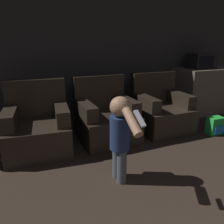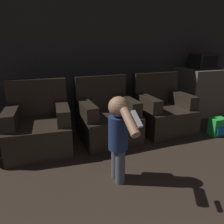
# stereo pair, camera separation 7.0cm
# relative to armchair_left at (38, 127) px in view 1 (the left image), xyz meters

# --- Properties ---
(wall_back) EXTENTS (8.40, 0.05, 2.60)m
(wall_back) POSITION_rel_armchair_left_xyz_m (0.77, 0.91, 0.99)
(wall_back) COLOR #33302D
(wall_back) RESTS_ON ground_plane
(armchair_left) EXTENTS (0.85, 0.87, 0.90)m
(armchair_left) POSITION_rel_armchair_left_xyz_m (0.00, 0.00, 0.00)
(armchair_left) COLOR black
(armchair_left) RESTS_ON ground_plane
(armchair_middle) EXTENTS (0.80, 0.82, 0.90)m
(armchair_middle) POSITION_rel_armchair_left_xyz_m (0.94, 0.00, 0.00)
(armchair_middle) COLOR black
(armchair_middle) RESTS_ON ground_plane
(armchair_right) EXTENTS (0.79, 0.80, 0.90)m
(armchair_right) POSITION_rel_armchair_left_xyz_m (1.89, 0.00, 0.00)
(armchair_right) COLOR black
(armchair_right) RESTS_ON ground_plane
(person_toddler) EXTENTS (0.20, 0.61, 0.89)m
(person_toddler) POSITION_rel_armchair_left_xyz_m (0.71, -1.04, 0.22)
(person_toddler) COLOR #474C56
(person_toddler) RESTS_ON ground_plane
(toy_backpack) EXTENTS (0.24, 0.17, 0.27)m
(toy_backpack) POSITION_rel_armchair_left_xyz_m (2.56, -0.51, -0.18)
(toy_backpack) COLOR green
(toy_backpack) RESTS_ON ground_plane
(kitchen_counter) EXTENTS (1.21, 0.69, 0.88)m
(kitchen_counter) POSITION_rel_armchair_left_xyz_m (3.27, 0.49, 0.13)
(kitchen_counter) COLOR #665B4C
(kitchen_counter) RESTS_ON ground_plane
(microwave) EXTENTS (0.49, 0.36, 0.28)m
(microwave) POSITION_rel_armchair_left_xyz_m (3.10, 0.49, 0.71)
(microwave) COLOR black
(microwave) RESTS_ON kitchen_counter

